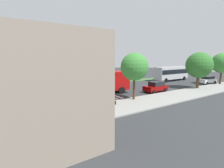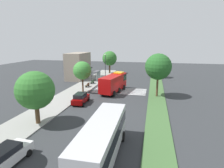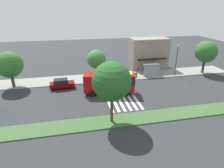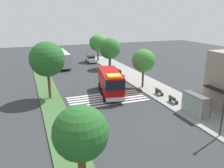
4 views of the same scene
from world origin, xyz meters
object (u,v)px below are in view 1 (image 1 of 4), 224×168
sidewalk_tree_west (199,65)px  sidewalk_tree_center (134,67)px  transit_bus (171,73)px  parked_car_west (207,80)px  bus_stop_shelter (40,99)px  bench_west_of_shelter (109,101)px  median_tree_far_west (87,58)px  bench_near_shelter (81,106)px  sidewalk_tree_far_west (222,63)px  fire_truck (101,81)px  parked_car_mid (156,87)px

sidewalk_tree_west → sidewalk_tree_center: bearing=0.0°
transit_bus → sidewalk_tree_center: (20.96, 9.86, 2.42)m
parked_car_west → bus_stop_shelter: bearing=7.7°
transit_bus → bench_west_of_shelter: size_ratio=6.55×
median_tree_far_west → sidewalk_tree_center: bearing=89.8°
bus_stop_shelter → bench_near_shelter: bus_stop_shelter is taller
sidewalk_tree_far_west → sidewalk_tree_west: size_ratio=1.01×
transit_bus → sidewalk_tree_far_west: (-3.50, 9.86, 2.56)m
fire_truck → sidewalk_tree_center: size_ratio=1.45×
sidewalk_tree_west → parked_car_mid: bearing=-14.1°
bench_west_of_shelter → fire_truck: bearing=-111.2°
median_tree_far_west → parked_car_mid: bearing=118.2°
bus_stop_shelter → sidewalk_tree_west: sidewalk_tree_west is taller
bench_west_of_shelter → sidewalk_tree_far_west: (-28.67, -0.49, 4.05)m
transit_bus → sidewalk_tree_center: sidewalk_tree_center is taller
parked_car_mid → bench_near_shelter: (14.51, 2.70, -0.31)m
transit_bus → bench_west_of_shelter: bearing=-158.2°
transit_bus → sidewalk_tree_far_west: bearing=-71.0°
parked_car_west → sidewalk_tree_west: sidewalk_tree_west is taller
parked_car_west → sidewalk_tree_west: (7.80, 2.20, 3.51)m
fire_truck → bus_stop_shelter: 12.10m
sidewalk_tree_far_west → median_tree_far_west: 28.51m
sidewalk_tree_west → median_tree_far_west: 21.41m
transit_bus → bench_west_of_shelter: transit_bus is taller
bus_stop_shelter → sidewalk_tree_far_west: bearing=-179.2°
parked_car_west → sidewalk_tree_center: 23.74m
sidewalk_tree_far_west → median_tree_far_west: size_ratio=0.83×
bus_stop_shelter → bench_near_shelter: 4.20m
fire_truck → parked_car_west: 25.33m
sidewalk_tree_far_west → parked_car_mid: bearing=-7.1°
bus_stop_shelter → median_tree_far_west: median_tree_far_west is taller
transit_bus → median_tree_far_west: bearing=166.3°
bus_stop_shelter → sidewalk_tree_west: 27.43m
sidewalk_tree_west → median_tree_far_west: median_tree_far_west is taller
parked_car_mid → transit_bus: (-14.20, -7.65, 1.18)m
bench_west_of_shelter → sidewalk_tree_far_west: sidewalk_tree_far_west is taller
median_tree_far_west → transit_bus: bearing=166.9°
parked_car_west → bench_near_shelter: parked_car_west is taller
sidewalk_tree_far_west → bus_stop_shelter: bearing=0.8°
transit_bus → sidewalk_tree_far_west: 10.77m
transit_bus → sidewalk_tree_center: size_ratio=1.69×
median_tree_far_west → bench_west_of_shelter: bearing=74.3°
fire_truck → sidewalk_tree_center: 6.81m
parked_car_west → median_tree_far_west: 26.88m
bench_near_shelter → median_tree_far_west: (-7.81, -15.21, 5.10)m
fire_truck → sidewalk_tree_far_west: 26.93m
fire_truck → median_tree_far_west: 9.46m
sidewalk_tree_west → sidewalk_tree_center: (15.56, 0.00, 0.11)m
transit_bus → parked_car_mid: bearing=-152.3°
bus_stop_shelter → median_tree_far_west: (-11.81, -15.21, 3.80)m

